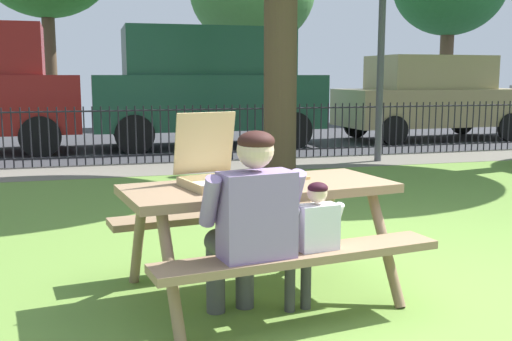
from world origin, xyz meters
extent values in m
cube|color=olive|center=(0.00, 1.53, -0.01)|extent=(28.00, 11.05, 0.02)
cube|color=slate|center=(0.00, 6.35, 0.00)|extent=(28.00, 1.40, 0.01)
cube|color=#38383D|center=(0.00, 10.87, -0.01)|extent=(28.00, 7.63, 0.01)
cube|color=#917254|center=(-1.09, 0.44, 0.74)|extent=(1.89, 1.01, 0.06)
cube|color=#917254|center=(-1.01, -0.15, 0.44)|extent=(1.82, 0.53, 0.05)
cube|color=#917254|center=(-1.18, 1.04, 0.44)|extent=(1.82, 0.53, 0.05)
cylinder|color=#917254|center=(-1.77, -0.07, 0.35)|extent=(0.13, 0.44, 0.74)
cylinder|color=#917254|center=(-1.88, 0.75, 0.35)|extent=(0.13, 0.44, 0.74)
cylinder|color=#917254|center=(-0.31, 0.14, 0.35)|extent=(0.13, 0.44, 0.74)
cylinder|color=#917254|center=(-0.42, 0.96, 0.35)|extent=(0.13, 0.44, 0.74)
cube|color=tan|center=(-1.38, 0.41, 0.78)|extent=(0.51, 0.51, 0.01)
cube|color=silver|center=(-1.38, 0.41, 0.78)|extent=(0.47, 0.47, 0.00)
cube|color=tan|center=(-1.33, 0.21, 0.80)|extent=(0.42, 0.11, 0.04)
cube|color=tan|center=(-1.43, 0.62, 0.80)|extent=(0.42, 0.11, 0.04)
cube|color=tan|center=(-1.58, 0.37, 0.80)|extent=(0.11, 0.42, 0.04)
cube|color=tan|center=(-1.18, 0.46, 0.80)|extent=(0.11, 0.42, 0.04)
cube|color=tan|center=(-1.43, 0.63, 1.04)|extent=(0.44, 0.19, 0.42)
pyramid|color=#EECA58|center=(-0.80, 0.62, 0.78)|extent=(0.19, 0.23, 0.01)
cube|color=tan|center=(-0.78, 0.52, 0.78)|extent=(0.17, 0.06, 0.02)
cylinder|color=#4A4A4A|center=(-1.45, 0.21, 0.22)|extent=(0.12, 0.12, 0.44)
cylinder|color=#4A4A4A|center=(-1.42, 0.00, 0.47)|extent=(0.21, 0.44, 0.15)
cylinder|color=#4A4A4A|center=(-1.25, 0.24, 0.22)|extent=(0.12, 0.12, 0.44)
cylinder|color=#4A4A4A|center=(-1.22, 0.03, 0.47)|extent=(0.21, 0.44, 0.15)
cube|color=#8C72A5|center=(-1.29, -0.19, 0.70)|extent=(0.45, 0.28, 0.52)
cylinder|color=#8C72A5|center=(-1.56, -0.18, 0.80)|extent=(0.12, 0.22, 0.31)
cylinder|color=#8C72A5|center=(-1.04, -0.11, 0.80)|extent=(0.12, 0.22, 0.31)
sphere|color=beige|center=(-1.29, -0.17, 1.08)|extent=(0.21, 0.21, 0.21)
ellipsoid|color=#361A16|center=(-1.29, -0.18, 1.13)|extent=(0.21, 0.20, 0.12)
cylinder|color=#3D3D3D|center=(-0.99, 0.10, 0.22)|extent=(0.07, 0.07, 0.44)
cylinder|color=#3D3D3D|center=(-0.97, -0.02, 0.46)|extent=(0.12, 0.25, 0.09)
cylinder|color=#3D3D3D|center=(-0.88, 0.11, 0.22)|extent=(0.07, 0.07, 0.44)
cylinder|color=#3D3D3D|center=(-0.86, -0.01, 0.46)|extent=(0.12, 0.25, 0.09)
cube|color=silver|center=(-0.90, -0.14, 0.59)|extent=(0.26, 0.16, 0.30)
cylinder|color=silver|center=(-1.05, -0.13, 0.65)|extent=(0.07, 0.13, 0.18)
cylinder|color=silver|center=(-0.76, -0.09, 0.65)|extent=(0.07, 0.13, 0.18)
sphere|color=beige|center=(-0.90, -0.13, 0.81)|extent=(0.12, 0.12, 0.12)
ellipsoid|color=black|center=(-0.90, -0.13, 0.84)|extent=(0.12, 0.12, 0.07)
cylinder|color=black|center=(0.00, 7.05, 0.91)|extent=(23.19, 0.03, 0.03)
cylinder|color=black|center=(0.00, 7.05, 0.15)|extent=(23.19, 0.03, 0.03)
cylinder|color=black|center=(-3.51, 7.05, 0.49)|extent=(0.02, 0.02, 0.98)
cylinder|color=black|center=(-3.37, 7.05, 0.49)|extent=(0.02, 0.02, 0.98)
cylinder|color=black|center=(-3.23, 7.05, 0.49)|extent=(0.02, 0.02, 0.98)
cylinder|color=black|center=(-3.09, 7.05, 0.49)|extent=(0.02, 0.02, 0.98)
cylinder|color=black|center=(-2.95, 7.05, 0.49)|extent=(0.02, 0.02, 0.98)
cylinder|color=black|center=(-2.81, 7.05, 0.49)|extent=(0.02, 0.02, 0.98)
cylinder|color=black|center=(-2.67, 7.05, 0.49)|extent=(0.02, 0.02, 0.98)
cylinder|color=black|center=(-2.53, 7.05, 0.49)|extent=(0.02, 0.02, 0.98)
cylinder|color=black|center=(-2.39, 7.05, 0.49)|extent=(0.02, 0.02, 0.98)
cylinder|color=black|center=(-2.25, 7.05, 0.49)|extent=(0.02, 0.02, 0.98)
cylinder|color=black|center=(-2.11, 7.05, 0.49)|extent=(0.02, 0.02, 0.98)
cylinder|color=black|center=(-1.97, 7.05, 0.49)|extent=(0.02, 0.02, 0.98)
cylinder|color=black|center=(-1.83, 7.05, 0.49)|extent=(0.02, 0.02, 0.98)
cylinder|color=black|center=(-1.69, 7.05, 0.49)|extent=(0.02, 0.02, 0.98)
cylinder|color=black|center=(-1.55, 7.05, 0.49)|extent=(0.02, 0.02, 0.98)
cylinder|color=black|center=(-1.41, 7.05, 0.49)|extent=(0.02, 0.02, 0.98)
cylinder|color=black|center=(-1.26, 7.05, 0.49)|extent=(0.02, 0.02, 0.98)
cylinder|color=black|center=(-1.12, 7.05, 0.49)|extent=(0.02, 0.02, 0.98)
cylinder|color=black|center=(-0.98, 7.05, 0.49)|extent=(0.02, 0.02, 0.98)
cylinder|color=black|center=(-0.84, 7.05, 0.49)|extent=(0.02, 0.02, 0.98)
cylinder|color=black|center=(-0.70, 7.05, 0.49)|extent=(0.02, 0.02, 0.98)
cylinder|color=black|center=(-0.56, 7.05, 0.49)|extent=(0.02, 0.02, 0.98)
cylinder|color=black|center=(-0.42, 7.05, 0.49)|extent=(0.02, 0.02, 0.98)
cylinder|color=black|center=(-0.28, 7.05, 0.49)|extent=(0.02, 0.02, 0.98)
cylinder|color=black|center=(-0.14, 7.05, 0.49)|extent=(0.02, 0.02, 0.98)
cylinder|color=black|center=(0.00, 7.05, 0.49)|extent=(0.02, 0.02, 0.98)
cylinder|color=black|center=(0.14, 7.05, 0.49)|extent=(0.02, 0.02, 0.98)
cylinder|color=black|center=(0.28, 7.05, 0.49)|extent=(0.02, 0.02, 0.98)
cylinder|color=black|center=(0.42, 7.05, 0.49)|extent=(0.02, 0.02, 0.98)
cylinder|color=black|center=(0.56, 7.05, 0.49)|extent=(0.02, 0.02, 0.98)
cylinder|color=black|center=(0.70, 7.05, 0.49)|extent=(0.02, 0.02, 0.98)
cylinder|color=black|center=(0.84, 7.05, 0.49)|extent=(0.02, 0.02, 0.98)
cylinder|color=black|center=(0.98, 7.05, 0.49)|extent=(0.02, 0.02, 0.98)
cylinder|color=black|center=(1.12, 7.05, 0.49)|extent=(0.02, 0.02, 0.98)
cylinder|color=black|center=(1.26, 7.05, 0.49)|extent=(0.02, 0.02, 0.98)
cylinder|color=black|center=(1.41, 7.05, 0.49)|extent=(0.02, 0.02, 0.98)
cylinder|color=black|center=(1.55, 7.05, 0.49)|extent=(0.02, 0.02, 0.98)
cylinder|color=black|center=(1.69, 7.05, 0.49)|extent=(0.02, 0.02, 0.98)
cylinder|color=black|center=(1.83, 7.05, 0.49)|extent=(0.02, 0.02, 0.98)
cylinder|color=black|center=(1.97, 7.05, 0.49)|extent=(0.02, 0.02, 0.98)
cylinder|color=black|center=(2.11, 7.05, 0.49)|extent=(0.02, 0.02, 0.98)
cylinder|color=black|center=(2.25, 7.05, 0.49)|extent=(0.02, 0.02, 0.98)
cylinder|color=black|center=(2.39, 7.05, 0.49)|extent=(0.02, 0.02, 0.98)
cylinder|color=black|center=(2.53, 7.05, 0.49)|extent=(0.02, 0.02, 0.98)
cylinder|color=black|center=(2.67, 7.05, 0.49)|extent=(0.02, 0.02, 0.98)
cylinder|color=black|center=(2.81, 7.05, 0.49)|extent=(0.02, 0.02, 0.98)
cylinder|color=black|center=(2.95, 7.05, 0.49)|extent=(0.02, 0.02, 0.98)
cylinder|color=black|center=(3.09, 7.05, 0.49)|extent=(0.02, 0.02, 0.98)
cylinder|color=black|center=(3.23, 7.05, 0.49)|extent=(0.02, 0.02, 0.98)
cylinder|color=black|center=(3.37, 7.05, 0.49)|extent=(0.02, 0.02, 0.98)
cylinder|color=black|center=(3.51, 7.05, 0.49)|extent=(0.02, 0.02, 0.98)
cylinder|color=black|center=(3.65, 7.05, 0.49)|extent=(0.02, 0.02, 0.98)
cylinder|color=black|center=(3.79, 7.05, 0.49)|extent=(0.02, 0.02, 0.98)
cylinder|color=black|center=(3.94, 7.05, 0.49)|extent=(0.02, 0.02, 0.98)
cylinder|color=black|center=(4.08, 7.05, 0.49)|extent=(0.02, 0.02, 0.98)
cylinder|color=black|center=(4.22, 7.05, 0.49)|extent=(0.02, 0.02, 0.98)
cylinder|color=black|center=(4.36, 7.05, 0.49)|extent=(0.02, 0.02, 0.98)
cylinder|color=black|center=(4.50, 7.05, 0.49)|extent=(0.02, 0.02, 0.98)
cylinder|color=black|center=(4.64, 7.05, 0.49)|extent=(0.02, 0.02, 0.98)
cylinder|color=black|center=(4.78, 7.05, 0.49)|extent=(0.02, 0.02, 0.98)
cylinder|color=black|center=(4.92, 7.05, 0.49)|extent=(0.02, 0.02, 0.98)
cylinder|color=black|center=(5.06, 7.05, 0.49)|extent=(0.02, 0.02, 0.98)
cylinder|color=black|center=(5.20, 7.05, 0.49)|extent=(0.02, 0.02, 0.98)
cylinder|color=black|center=(5.34, 7.05, 0.49)|extent=(0.02, 0.02, 0.98)
cylinder|color=black|center=(5.48, 7.05, 0.49)|extent=(0.02, 0.02, 0.98)
cylinder|color=black|center=(5.62, 7.05, 0.49)|extent=(0.02, 0.02, 0.98)
cylinder|color=black|center=(5.76, 7.05, 0.49)|extent=(0.02, 0.02, 0.98)
cylinder|color=black|center=(5.90, 7.05, 0.49)|extent=(0.02, 0.02, 0.98)
cylinder|color=black|center=(6.04, 7.05, 0.49)|extent=(0.02, 0.02, 0.98)
cylinder|color=#4C4C51|center=(2.71, 6.21, 2.11)|extent=(0.12, 0.12, 4.21)
cylinder|color=brown|center=(0.55, 5.12, 1.67)|extent=(0.48, 0.48, 3.33)
cube|color=#262D38|center=(-3.56, 9.27, 1.98)|extent=(0.09, 1.67, 0.82)
cylinder|color=black|center=(-3.04, 8.31, 0.38)|extent=(0.76, 0.13, 0.76)
cylinder|color=black|center=(-3.10, 10.27, 0.38)|extent=(0.76, 0.13, 0.76)
cube|color=#1B4834|center=(0.27, 9.24, 0.95)|extent=(4.71, 1.98, 1.10)
cube|color=#1B4834|center=(0.27, 9.24, 1.98)|extent=(3.41, 1.74, 0.96)
cube|color=#262D38|center=(1.37, 9.23, 1.98)|extent=(0.05, 1.67, 0.82)
cylinder|color=black|center=(1.86, 8.25, 0.38)|extent=(0.76, 0.11, 0.76)
cylinder|color=black|center=(1.87, 10.21, 0.38)|extent=(0.76, 0.11, 0.76)
cylinder|color=black|center=(-1.33, 8.27, 0.38)|extent=(0.76, 0.11, 0.76)
cylinder|color=black|center=(-1.32, 10.23, 0.38)|extent=(0.76, 0.11, 0.76)
cube|color=#9E8A60|center=(5.61, 9.24, 0.76)|extent=(4.45, 1.92, 0.84)
cube|color=#9E8A60|center=(5.51, 9.23, 1.56)|extent=(2.64, 1.65, 0.76)
cube|color=#262D38|center=(6.46, 9.26, 1.56)|extent=(0.08, 1.53, 0.65)
cylinder|color=black|center=(7.13, 8.38, 0.32)|extent=(0.64, 0.13, 0.64)
cylinder|color=black|center=(7.08, 10.18, 0.32)|extent=(0.64, 0.13, 0.64)
cylinder|color=black|center=(4.14, 8.30, 0.32)|extent=(0.64, 0.13, 0.64)
cylinder|color=black|center=(4.09, 10.10, 0.32)|extent=(0.64, 0.13, 0.64)
cylinder|color=brown|center=(-3.15, 15.18, 1.70)|extent=(0.36, 0.36, 3.40)
cylinder|color=brown|center=(2.86, 15.18, 1.31)|extent=(0.48, 0.48, 2.63)
cylinder|color=brown|center=(9.75, 15.18, 1.56)|extent=(0.46, 0.46, 3.12)
camera|label=1|loc=(-2.19, -3.41, 1.49)|focal=42.58mm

